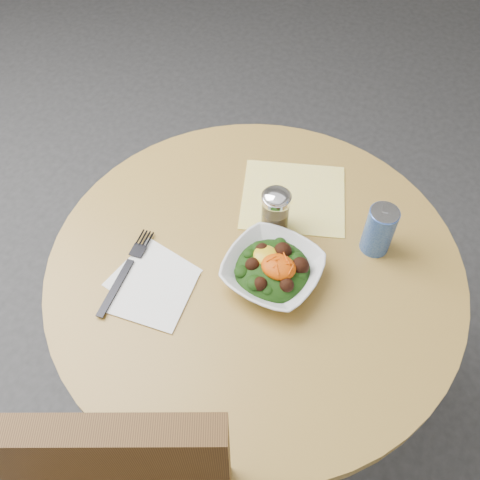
% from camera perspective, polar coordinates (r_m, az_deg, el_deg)
% --- Properties ---
extents(ground, '(6.00, 6.00, 0.00)m').
position_cam_1_polar(ground, '(1.82, 1.07, -15.89)').
color(ground, '#2B2B2E').
rests_on(ground, ground).
extents(table, '(0.90, 0.90, 0.75)m').
position_cam_1_polar(table, '(1.32, 1.44, -7.38)').
color(table, black).
rests_on(table, ground).
extents(cloth_napkin, '(0.30, 0.28, 0.00)m').
position_cam_1_polar(cloth_napkin, '(1.27, 5.71, 4.58)').
color(cloth_napkin, yellow).
rests_on(cloth_napkin, table).
extents(paper_napkins, '(0.19, 0.20, 0.00)m').
position_cam_1_polar(paper_napkins, '(1.14, -9.29, -4.73)').
color(paper_napkins, white).
rests_on(paper_napkins, table).
extents(salad_bowl, '(0.22, 0.22, 0.07)m').
position_cam_1_polar(salad_bowl, '(1.11, 3.51, -3.15)').
color(salad_bowl, silver).
rests_on(salad_bowl, table).
extents(fork, '(0.04, 0.23, 0.00)m').
position_cam_1_polar(fork, '(1.16, -11.96, -3.02)').
color(fork, black).
rests_on(fork, table).
extents(spice_shaker, '(0.06, 0.06, 0.12)m').
position_cam_1_polar(spice_shaker, '(1.17, 3.80, 3.15)').
color(spice_shaker, silver).
rests_on(spice_shaker, table).
extents(beverage_can, '(0.06, 0.06, 0.12)m').
position_cam_1_polar(beverage_can, '(1.17, 14.63, 1.05)').
color(beverage_can, '#0D2696').
rests_on(beverage_can, table).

